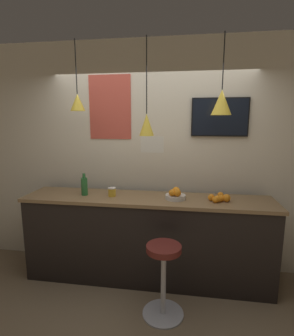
{
  "coord_description": "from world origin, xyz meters",
  "views": [
    {
      "loc": [
        0.45,
        -2.3,
        1.93
      ],
      "look_at": [
        0.0,
        0.62,
        1.38
      ],
      "focal_mm": 28.0,
      "sensor_mm": 36.0,
      "label": 1
    }
  ],
  "objects_px": {
    "spread_jar": "(112,192)",
    "mounted_tv": "(220,117)",
    "fruit_bowl": "(176,195)",
    "juice_bottle": "(84,186)",
    "bar_stool": "(164,271)"
  },
  "relations": [
    {
      "from": "fruit_bowl",
      "to": "mounted_tv",
      "type": "bearing_deg",
      "value": 37.36
    },
    {
      "from": "spread_jar",
      "to": "mounted_tv",
      "type": "distance_m",
      "value": 1.56
    },
    {
      "from": "juice_bottle",
      "to": "mounted_tv",
      "type": "relative_size",
      "value": 0.4
    },
    {
      "from": "spread_jar",
      "to": "mounted_tv",
      "type": "xyz_separation_m",
      "value": [
        1.24,
        0.36,
        0.87
      ]
    },
    {
      "from": "bar_stool",
      "to": "mounted_tv",
      "type": "distance_m",
      "value": 1.85
    },
    {
      "from": "fruit_bowl",
      "to": "spread_jar",
      "type": "height_order",
      "value": "fruit_bowl"
    },
    {
      "from": "mounted_tv",
      "to": "juice_bottle",
      "type": "bearing_deg",
      "value": -167.06
    },
    {
      "from": "fruit_bowl",
      "to": "mounted_tv",
      "type": "xyz_separation_m",
      "value": [
        0.49,
        0.38,
        0.87
      ]
    },
    {
      "from": "bar_stool",
      "to": "spread_jar",
      "type": "bearing_deg",
      "value": 139.1
    },
    {
      "from": "juice_bottle",
      "to": "spread_jar",
      "type": "bearing_deg",
      "value": 0.0
    },
    {
      "from": "juice_bottle",
      "to": "spread_jar",
      "type": "height_order",
      "value": "juice_bottle"
    },
    {
      "from": "juice_bottle",
      "to": "mounted_tv",
      "type": "bearing_deg",
      "value": 12.94
    },
    {
      "from": "juice_bottle",
      "to": "mounted_tv",
      "type": "height_order",
      "value": "mounted_tv"
    },
    {
      "from": "fruit_bowl",
      "to": "mounted_tv",
      "type": "distance_m",
      "value": 1.07
    },
    {
      "from": "bar_stool",
      "to": "mounted_tv",
      "type": "xyz_separation_m",
      "value": [
        0.57,
        0.95,
        1.48
      ]
    }
  ]
}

